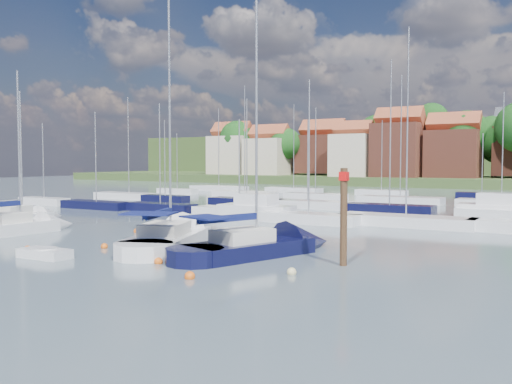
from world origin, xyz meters
The scene contains 16 objects.
ground centered at (0.00, 40.00, 0.00)m, with size 260.00×260.00×0.00m, color #4B5D66.
sailboat_left centered at (-14.38, 2.48, 0.37)m, with size 2.64×9.25×12.62m.
sailboat_centre centered at (-1.51, 3.79, 0.35)m, with size 7.46×12.76×16.81m.
sailboat_navy centered at (5.39, 3.43, 0.35)m, with size 6.42×11.89×15.95m.
sailboat_far centered at (-19.66, 6.50, 0.34)m, with size 3.30×9.02×11.82m.
tender centered at (-4.25, -4.02, 0.25)m, with size 2.99×1.48×0.64m.
timber_piling centered at (10.43, 2.20, 1.54)m, with size 0.40×0.40×7.14m.
buoy_b centered at (-6.95, -3.05, 0.00)m, with size 0.48×0.48×0.48m, color #D85914.
buoy_c centered at (-4.01, 0.08, 0.00)m, with size 0.42×0.42×0.42m, color #D85914.
buoy_d centered at (2.14, -2.16, 0.00)m, with size 0.44×0.44×0.44m, color #D85914.
buoy_e centered at (3.51, 5.57, 0.00)m, with size 0.41×0.41×0.41m, color #D85914.
buoy_f centered at (9.22, -1.08, 0.00)m, with size 0.44×0.44×0.44m, color beige.
buoy_g centered at (-7.38, 6.52, 0.00)m, with size 0.46×0.46×0.46m, color #D85914.
buoy_h centered at (5.78, -4.29, 0.00)m, with size 0.48×0.48×0.48m, color #D85914.
marina_field centered at (1.91, 35.15, 0.43)m, with size 79.62×41.41×15.93m.
far_shore_town centered at (2.23, 132.67, 4.61)m, with size 212.46×90.00×22.27m.
Camera 1 is at (21.22, -24.31, 5.30)m, focal length 40.00 mm.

